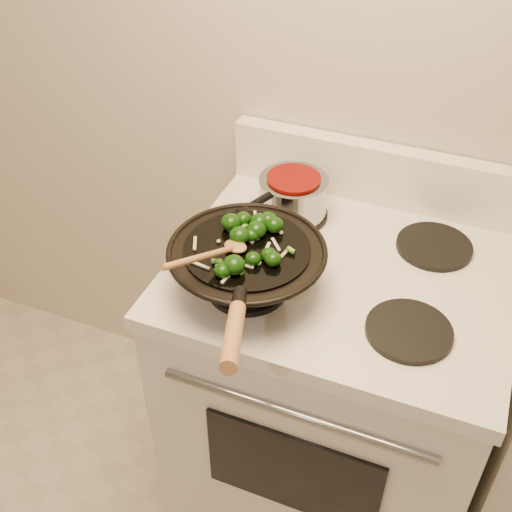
% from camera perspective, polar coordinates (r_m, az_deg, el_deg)
% --- Properties ---
extents(stove, '(0.78, 0.67, 1.08)m').
position_cam_1_polar(stove, '(1.82, 6.60, -11.80)').
color(stove, white).
rests_on(stove, ground).
extents(wok, '(0.34, 0.55, 0.19)m').
position_cam_1_polar(wok, '(1.38, -0.81, -0.89)').
color(wok, black).
rests_on(wok, stove).
extents(stirfry, '(0.22, 0.25, 0.04)m').
position_cam_1_polar(stirfry, '(1.36, -0.41, 1.73)').
color(stirfry, black).
rests_on(stirfry, wok).
extents(wooden_spoon, '(0.09, 0.23, 0.09)m').
position_cam_1_polar(wooden_spoon, '(1.29, -3.58, 0.32)').
color(wooden_spoon, '#9F6B3E').
rests_on(wooden_spoon, wok).
extents(saucepan, '(0.17, 0.27, 0.10)m').
position_cam_1_polar(saucepan, '(1.61, 3.27, 5.43)').
color(saucepan, gray).
rests_on(saucepan, stove).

